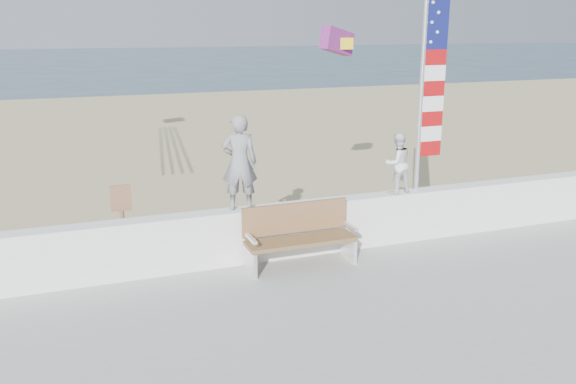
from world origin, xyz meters
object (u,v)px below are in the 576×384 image
Objects in this scene: bench at (299,235)px; flag at (428,83)px; child at (397,163)px; adult at (239,163)px.

flag is at bearing 10.05° from bench.
child is at bearing 179.97° from flag.
adult is at bearing 151.62° from bench.
bench is (-2.02, -0.45, -0.93)m from child.
child is at bearing -164.67° from adult.
bench is at bearing -169.95° from flag.
child is (2.86, 0.00, -0.23)m from adult.
bench is at bearing 6.18° from child.
child is 0.60× the size of bench.
child is at bearing 12.66° from bench.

